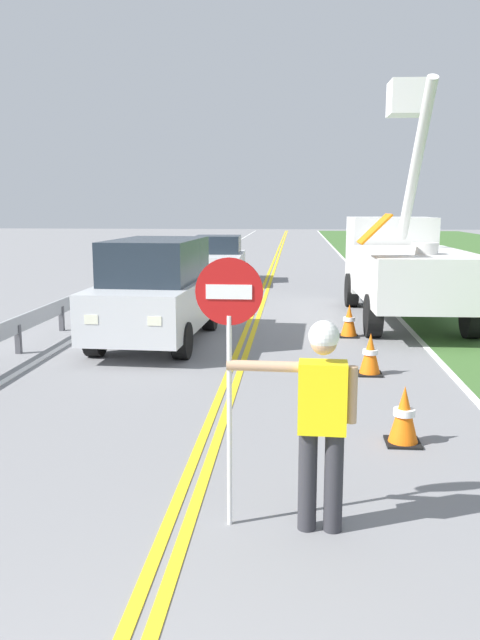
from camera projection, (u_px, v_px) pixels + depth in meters
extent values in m
cube|color=yellow|center=(262.00, 291.00, 21.17)|extent=(0.11, 110.00, 0.01)
cube|color=yellow|center=(267.00, 291.00, 21.15)|extent=(0.11, 110.00, 0.01)
cube|color=silver|center=(375.00, 292.00, 20.86)|extent=(0.12, 110.00, 0.01)
cube|color=silver|center=(157.00, 290.00, 21.46)|extent=(0.12, 110.00, 0.01)
cylinder|color=#2D2D33|center=(334.00, 482.00, 5.43)|extent=(0.16, 0.16, 0.88)
cylinder|color=#2D2D33|center=(308.00, 480.00, 5.46)|extent=(0.16, 0.16, 0.88)
cube|color=yellow|center=(322.00, 397.00, 5.32)|extent=(0.41, 0.26, 0.60)
cylinder|color=tan|center=(263.00, 366.00, 5.33)|extent=(0.60, 0.11, 0.09)
cylinder|color=tan|center=(352.00, 395.00, 5.28)|extent=(0.09, 0.09, 0.48)
sphere|color=tan|center=(324.00, 342.00, 5.23)|extent=(0.22, 0.22, 0.22)
sphere|color=white|center=(324.00, 336.00, 5.23)|extent=(0.25, 0.25, 0.25)
cylinder|color=silver|center=(229.00, 423.00, 5.46)|extent=(0.04, 0.04, 1.85)
cylinder|color=#B71414|center=(229.00, 292.00, 5.26)|extent=(0.56, 0.03, 0.56)
cube|color=white|center=(229.00, 292.00, 5.24)|extent=(0.38, 0.01, 0.12)
cube|color=silver|center=(414.00, 276.00, 14.43)|extent=(2.39, 4.65, 1.10)
cube|color=silver|center=(389.00, 254.00, 17.78)|extent=(2.24, 2.14, 2.00)
cube|color=#1E2833|center=(384.00, 241.00, 18.74)|extent=(1.98, 0.10, 0.90)
cylinder|color=silver|center=(425.00, 248.00, 13.41)|extent=(0.56, 0.56, 0.24)
cylinder|color=silver|center=(416.00, 165.00, 14.38)|extent=(0.30, 2.79, 3.45)
cube|color=white|center=(408.00, 98.00, 15.37)|extent=(0.92, 0.92, 0.80)
cube|color=orange|center=(374.00, 229.00, 12.55)|extent=(0.61, 0.81, 0.59)
cylinder|color=black|center=(352.00, 290.00, 17.82)|extent=(0.34, 0.93, 0.92)
cylinder|color=black|center=(427.00, 291.00, 17.69)|extent=(0.34, 0.93, 0.92)
cylinder|color=black|center=(373.00, 316.00, 13.61)|extent=(0.34, 0.93, 0.92)
cylinder|color=black|center=(472.00, 317.00, 13.48)|extent=(0.34, 0.93, 0.92)
cube|color=silver|center=(158.00, 303.00, 13.07)|extent=(2.05, 4.68, 0.92)
cube|color=#1E2833|center=(157.00, 260.00, 12.92)|extent=(1.75, 2.92, 0.84)
cube|color=#EAEACC|center=(155.00, 321.00, 10.77)|extent=(0.24, 0.07, 0.16)
cube|color=#EAEACC|center=(92.00, 319.00, 10.91)|extent=(0.24, 0.07, 0.16)
cylinder|color=black|center=(182.00, 341.00, 11.65)|extent=(0.31, 0.69, 0.68)
cylinder|color=black|center=(95.00, 338.00, 11.87)|extent=(0.31, 0.69, 0.68)
cylinder|color=black|center=(210.00, 315.00, 14.44)|extent=(0.31, 0.69, 0.68)
cylinder|color=black|center=(139.00, 313.00, 14.65)|extent=(0.31, 0.69, 0.68)
cube|color=silver|center=(217.00, 263.00, 23.46)|extent=(1.96, 4.15, 0.72)
cube|color=#1E2833|center=(218.00, 244.00, 23.58)|extent=(1.67, 1.77, 0.64)
cube|color=#EAEACC|center=(228.00, 267.00, 21.42)|extent=(0.24, 0.07, 0.16)
cube|color=#EAEACC|center=(196.00, 267.00, 21.48)|extent=(0.24, 0.07, 0.16)
cylinder|color=black|center=(238.00, 277.00, 22.22)|extent=(0.30, 0.69, 0.68)
cylinder|color=black|center=(191.00, 277.00, 22.32)|extent=(0.30, 0.69, 0.68)
cylinder|color=black|center=(242.00, 270.00, 24.72)|extent=(0.30, 0.69, 0.68)
cylinder|color=black|center=(199.00, 270.00, 24.81)|extent=(0.30, 0.69, 0.68)
cone|color=orange|center=(404.00, 415.00, 7.45)|extent=(0.36, 0.36, 0.70)
cylinder|color=white|center=(404.00, 412.00, 7.45)|extent=(0.25, 0.25, 0.08)
cube|color=black|center=(403.00, 442.00, 7.51)|extent=(0.40, 0.40, 0.03)
cone|color=orange|center=(370.00, 354.00, 10.55)|extent=(0.36, 0.36, 0.70)
cylinder|color=white|center=(370.00, 352.00, 10.55)|extent=(0.25, 0.25, 0.08)
cube|color=black|center=(369.00, 374.00, 10.61)|extent=(0.40, 0.40, 0.03)
cone|color=orange|center=(349.00, 321.00, 13.65)|extent=(0.36, 0.36, 0.70)
cylinder|color=white|center=(349.00, 319.00, 13.64)|extent=(0.25, 0.25, 0.08)
cube|color=black|center=(349.00, 336.00, 13.70)|extent=(0.40, 0.40, 0.03)
cube|color=#9EA0A3|center=(106.00, 287.00, 17.65)|extent=(0.06, 32.00, 0.32)
cube|color=#4C4C51|center=(18.00, 339.00, 12.09)|extent=(0.10, 0.10, 0.55)
cube|color=#4C4C51|center=(62.00, 319.00, 14.34)|extent=(0.10, 0.10, 0.55)
cube|color=#4C4C51|center=(93.00, 303.00, 16.58)|extent=(0.10, 0.10, 0.55)
cube|color=#4C4C51|center=(117.00, 292.00, 18.82)|extent=(0.10, 0.10, 0.55)
cube|color=#4C4C51|center=(136.00, 283.00, 21.07)|extent=(0.10, 0.10, 0.55)
cube|color=#4C4C51|center=(152.00, 276.00, 23.31)|extent=(0.10, 0.10, 0.55)
cube|color=#4C4C51|center=(164.00, 270.00, 25.55)|extent=(0.10, 0.10, 0.55)
cube|color=#4C4C51|center=(175.00, 265.00, 27.79)|extent=(0.10, 0.10, 0.55)
cube|color=#4C4C51|center=(184.00, 260.00, 30.04)|extent=(0.10, 0.10, 0.55)
cube|color=#4C4C51|center=(192.00, 257.00, 32.28)|extent=(0.10, 0.10, 0.55)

